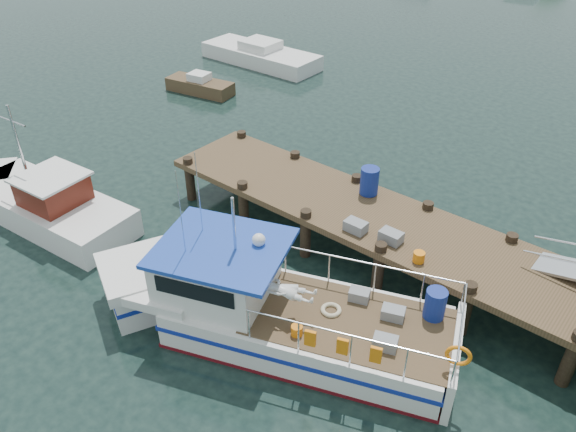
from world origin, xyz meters
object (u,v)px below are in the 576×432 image
Objects in this scene: work_boat at (42,202)px; lobster_boat at (263,307)px; moored_rowboat at (200,85)px; moored_a at (261,55)px.

lobster_boat is at bearing -1.27° from work_boat.
moored_rowboat is at bearing 105.29° from work_boat.
lobster_boat is 8.99m from work_boat.
lobster_boat is at bearing -29.34° from moored_a.
lobster_boat is 1.26× the size of work_boat.
work_boat reaches higher than moored_rowboat.
moored_rowboat is (-13.15, 10.11, -0.47)m from lobster_boat.
lobster_boat is 16.59m from moored_rowboat.
moored_a is at bearing 111.56° from lobster_boat.
lobster_boat is 1.35× the size of moored_a.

